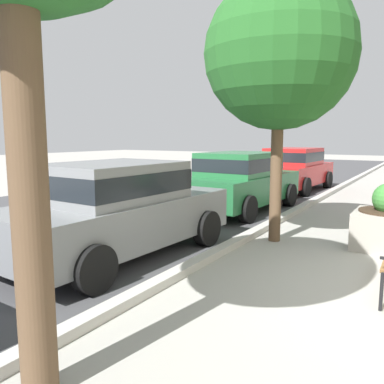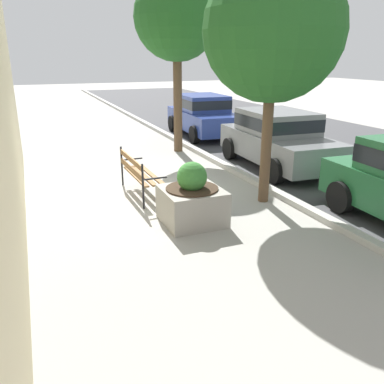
{
  "view_description": "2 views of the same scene",
  "coord_description": "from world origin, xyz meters",
  "px_view_note": "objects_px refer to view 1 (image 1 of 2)",
  "views": [
    {
      "loc": [
        -5.3,
        -0.04,
        1.96
      ],
      "look_at": [
        1.68,
        4.27,
        0.8
      ],
      "focal_mm": 36.47,
      "sensor_mm": 36.0,
      "label": 1
    },
    {
      "loc": [
        8.7,
        -2.1,
        2.97
      ],
      "look_at": [
        2.2,
        0.55,
        0.6
      ],
      "focal_mm": 37.7,
      "sensor_mm": 36.0,
      "label": 2
    }
  ],
  "objects_px": {
    "street_tree_down_street": "(280,54)",
    "parked_car_grey": "(117,206)",
    "parked_car_red": "(294,168)",
    "parked_car_green": "(241,179)"
  },
  "relations": [
    {
      "from": "parked_car_grey",
      "to": "parked_car_red",
      "type": "bearing_deg",
      "value": 0.0
    },
    {
      "from": "parked_car_grey",
      "to": "parked_car_green",
      "type": "xyz_separation_m",
      "value": [
        4.78,
        0.0,
        0.0
      ]
    },
    {
      "from": "parked_car_red",
      "to": "street_tree_down_street",
      "type": "bearing_deg",
      "value": -165.57
    },
    {
      "from": "street_tree_down_street",
      "to": "parked_car_red",
      "type": "distance_m",
      "value": 7.84
    },
    {
      "from": "parked_car_red",
      "to": "parked_car_green",
      "type": "bearing_deg",
      "value": 180.0
    },
    {
      "from": "street_tree_down_street",
      "to": "parked_car_green",
      "type": "xyz_separation_m",
      "value": [
        2.47,
        1.84,
        -2.59
      ]
    },
    {
      "from": "street_tree_down_street",
      "to": "parked_car_grey",
      "type": "distance_m",
      "value": 3.93
    },
    {
      "from": "parked_car_red",
      "to": "parked_car_grey",
      "type": "bearing_deg",
      "value": 180.0
    },
    {
      "from": "parked_car_grey",
      "to": "parked_car_red",
      "type": "relative_size",
      "value": 1.0
    },
    {
      "from": "street_tree_down_street",
      "to": "parked_car_grey",
      "type": "xyz_separation_m",
      "value": [
        -2.31,
        1.84,
        -2.59
      ]
    }
  ]
}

